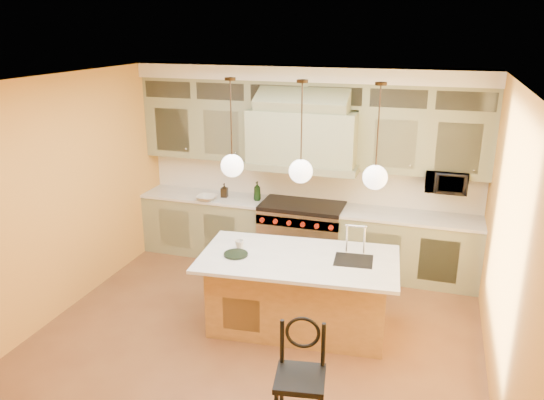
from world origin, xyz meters
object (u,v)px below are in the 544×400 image
(kitchen_island, at_px, (299,291))
(counter_stool, at_px, (300,379))
(microwave, at_px, (446,181))
(range, at_px, (302,234))

(kitchen_island, bearing_deg, counter_stool, -80.16)
(microwave, bearing_deg, kitchen_island, -130.61)
(microwave, bearing_deg, range, -176.88)
(range, xyz_separation_m, counter_stool, (0.89, -3.51, 0.18))
(counter_stool, xyz_separation_m, microwave, (1.06, 3.62, 0.79))
(range, distance_m, microwave, 2.18)
(counter_stool, bearing_deg, kitchen_island, 95.77)
(range, height_order, microwave, microwave)
(range, xyz_separation_m, kitchen_island, (0.41, -1.70, -0.01))
(range, relative_size, counter_stool, 1.03)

